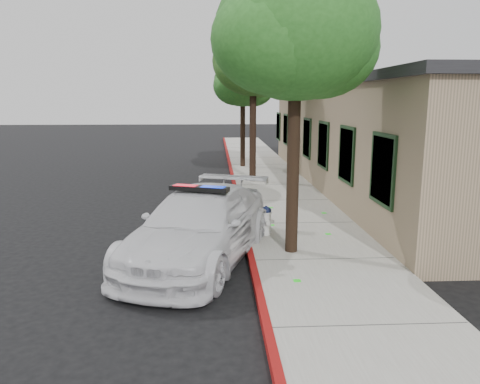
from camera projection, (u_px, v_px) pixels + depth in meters
name	position (u px, v px, depth m)	size (l,w,h in m)	color
ground	(249.00, 267.00, 9.93)	(120.00, 120.00, 0.00)	black
sidewalk	(298.00, 225.00, 12.94)	(3.20, 60.00, 0.15)	gray
red_curb	(244.00, 226.00, 12.86)	(0.14, 60.00, 0.16)	#9F1112
clapboard_building	(398.00, 135.00, 18.68)	(7.30, 20.89, 4.24)	tan
police_car	(200.00, 226.00, 10.18)	(3.90, 5.89, 1.70)	silver
fire_hydrant	(266.00, 220.00, 11.76)	(0.43, 0.37, 0.74)	white
street_tree_near	(297.00, 37.00, 9.60)	(3.62, 3.42, 6.26)	black
street_tree_mid	(253.00, 65.00, 18.77)	(3.33, 3.48, 6.36)	black
street_tree_far	(243.00, 84.00, 23.21)	(3.13, 2.93, 5.54)	black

